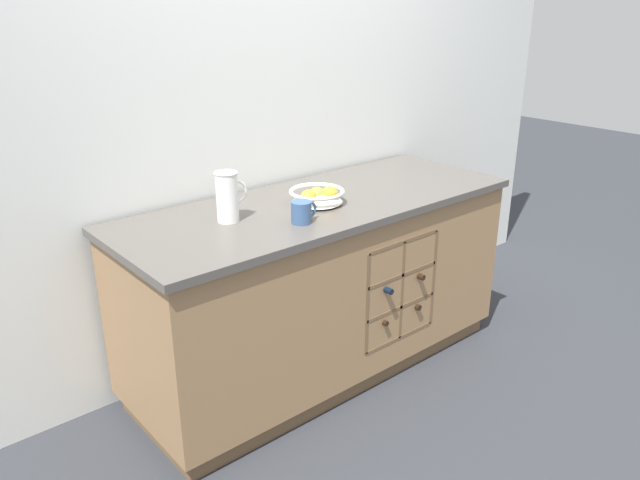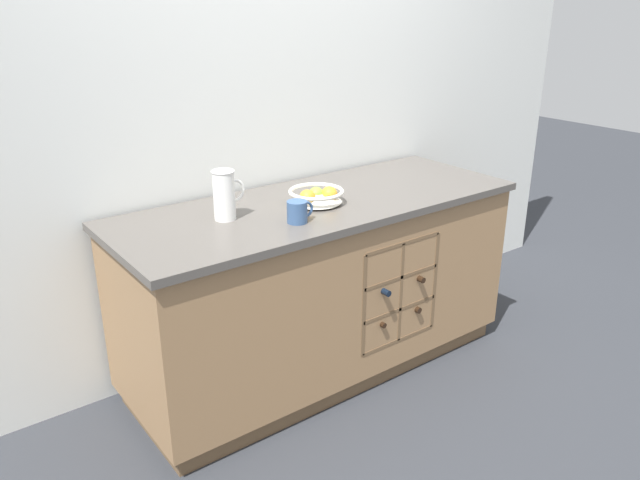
# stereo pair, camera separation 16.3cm
# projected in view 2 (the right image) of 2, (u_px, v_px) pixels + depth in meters

# --- Properties ---
(ground_plane) EXTENTS (14.00, 14.00, 0.00)m
(ground_plane) POSITION_uv_depth(u_px,v_px,m) (320.00, 365.00, 3.20)
(ground_plane) COLOR #2D3035
(back_wall) EXTENTS (4.40, 0.06, 2.55)m
(back_wall) POSITION_uv_depth(u_px,v_px,m) (270.00, 104.00, 3.04)
(back_wall) COLOR silver
(back_wall) RESTS_ON ground_plane
(kitchen_island) EXTENTS (1.95, 0.74, 0.88)m
(kitchen_island) POSITION_uv_depth(u_px,v_px,m) (321.00, 286.00, 3.03)
(kitchen_island) COLOR brown
(kitchen_island) RESTS_ON ground_plane
(fruit_bowl) EXTENTS (0.25, 0.25, 0.08)m
(fruit_bowl) POSITION_uv_depth(u_px,v_px,m) (317.00, 195.00, 2.82)
(fruit_bowl) COLOR silver
(fruit_bowl) RESTS_ON kitchen_island
(white_pitcher) EXTENTS (0.15, 0.10, 0.21)m
(white_pitcher) POSITION_uv_depth(u_px,v_px,m) (225.00, 194.00, 2.60)
(white_pitcher) COLOR white
(white_pitcher) RESTS_ON kitchen_island
(ceramic_mug) EXTENTS (0.12, 0.09, 0.09)m
(ceramic_mug) POSITION_uv_depth(u_px,v_px,m) (298.00, 212.00, 2.59)
(ceramic_mug) COLOR #385684
(ceramic_mug) RESTS_ON kitchen_island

